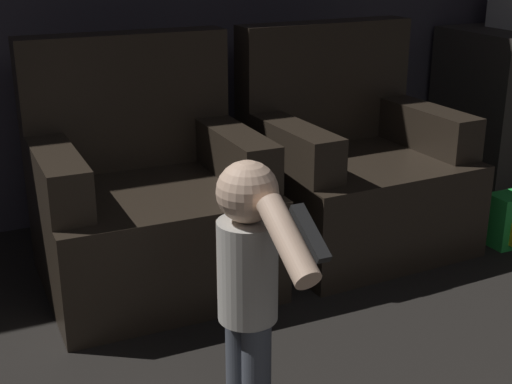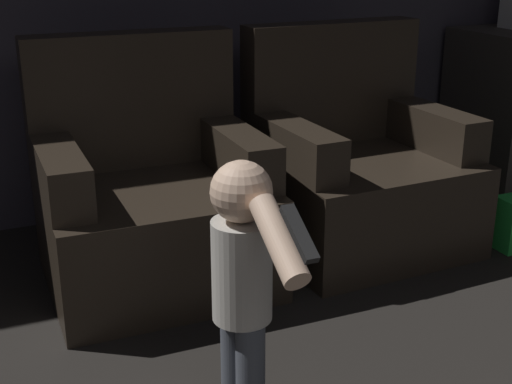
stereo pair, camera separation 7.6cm
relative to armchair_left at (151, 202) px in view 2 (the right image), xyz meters
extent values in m
cube|color=black|center=(0.00, -0.06, -0.13)|extent=(0.91, 0.82, 0.44)
cube|color=black|center=(0.00, 0.27, 0.39)|extent=(0.90, 0.17, 0.59)
cube|color=black|center=(-0.37, -0.06, 0.19)|extent=(0.16, 0.65, 0.20)
cube|color=black|center=(0.37, -0.06, 0.19)|extent=(0.16, 0.65, 0.20)
cube|color=black|center=(1.01, -0.06, -0.13)|extent=(0.94, 0.85, 0.44)
cube|color=black|center=(1.00, 0.26, 0.39)|extent=(0.91, 0.20, 0.59)
cube|color=black|center=(0.64, -0.08, 0.19)|extent=(0.19, 0.66, 0.20)
cube|color=black|center=(1.38, -0.05, 0.19)|extent=(0.19, 0.66, 0.20)
cylinder|color=#474C56|center=(0.01, -1.08, -0.18)|extent=(0.09, 0.09, 0.33)
cylinder|color=#474C56|center=(0.00, -0.98, -0.18)|extent=(0.09, 0.09, 0.33)
cylinder|color=#B7B2A8|center=(0.01, -1.03, 0.14)|extent=(0.18, 0.18, 0.31)
sphere|color=beige|center=(0.01, -1.03, 0.39)|extent=(0.18, 0.18, 0.18)
cylinder|color=beige|center=(-0.01, -0.92, 0.13)|extent=(0.07, 0.07, 0.26)
cylinder|color=beige|center=(0.02, -1.26, 0.32)|extent=(0.07, 0.26, 0.20)
cube|color=black|center=(0.02, -1.37, 0.39)|extent=(0.04, 0.16, 0.10)
camera|label=1|loc=(-0.76, -2.76, 1.07)|focal=50.00mm
camera|label=2|loc=(-0.70, -2.79, 1.07)|focal=50.00mm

